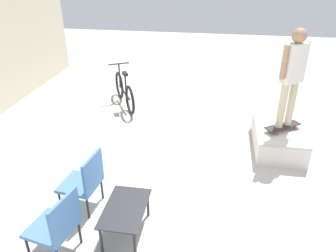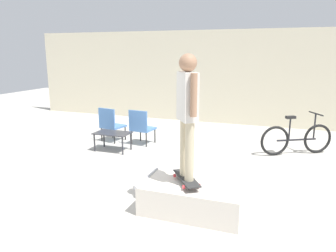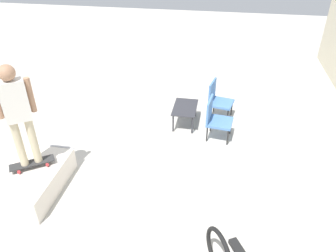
{
  "view_description": "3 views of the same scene",
  "coord_description": "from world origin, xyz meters",
  "px_view_note": "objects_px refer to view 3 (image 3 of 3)",
  "views": [
    {
      "loc": [
        -4.04,
        0.14,
        3.33
      ],
      "look_at": [
        0.63,
        0.9,
        0.86
      ],
      "focal_mm": 35.0,
      "sensor_mm": 36.0,
      "label": 1
    },
    {
      "loc": [
        2.91,
        -5.42,
        2.32
      ],
      "look_at": [
        0.56,
        1.02,
        0.76
      ],
      "focal_mm": 35.0,
      "sensor_mm": 36.0,
      "label": 2
    },
    {
      "loc": [
        5.54,
        1.95,
        4.05
      ],
      "look_at": [
        0.57,
        1.08,
        0.85
      ],
      "focal_mm": 35.0,
      "sensor_mm": 36.0,
      "label": 3
    }
  ],
  "objects_px": {
    "patio_chair_left": "(218,99)",
    "patio_chair_right": "(216,118)",
    "coffee_table": "(185,109)",
    "person_skater": "(17,109)",
    "skateboard_on_ramp": "(32,163)",
    "skate_ramp_box": "(35,180)"
  },
  "relations": [
    {
      "from": "patio_chair_left",
      "to": "patio_chair_right",
      "type": "xyz_separation_m",
      "value": [
        0.87,
        -0.0,
        0.0
      ]
    },
    {
      "from": "coffee_table",
      "to": "patio_chair_right",
      "type": "bearing_deg",
      "value": 59.16
    },
    {
      "from": "person_skater",
      "to": "coffee_table",
      "type": "relative_size",
      "value": 2.1
    },
    {
      "from": "coffee_table",
      "to": "skateboard_on_ramp",
      "type": "bearing_deg",
      "value": -42.32
    },
    {
      "from": "skate_ramp_box",
      "to": "skateboard_on_ramp",
      "type": "bearing_deg",
      "value": -162.96
    },
    {
      "from": "coffee_table",
      "to": "patio_chair_right",
      "type": "distance_m",
      "value": 0.83
    },
    {
      "from": "skate_ramp_box",
      "to": "patio_chair_right",
      "type": "distance_m",
      "value": 3.73
    },
    {
      "from": "skate_ramp_box",
      "to": "coffee_table",
      "type": "height_order",
      "value": "skate_ramp_box"
    },
    {
      "from": "coffee_table",
      "to": "skate_ramp_box",
      "type": "bearing_deg",
      "value": -40.89
    },
    {
      "from": "coffee_table",
      "to": "patio_chair_right",
      "type": "xyz_separation_m",
      "value": [
        0.42,
        0.71,
        0.1
      ]
    },
    {
      "from": "skate_ramp_box",
      "to": "coffee_table",
      "type": "bearing_deg",
      "value": 139.11
    },
    {
      "from": "skateboard_on_ramp",
      "to": "coffee_table",
      "type": "distance_m",
      "value": 3.44
    },
    {
      "from": "person_skater",
      "to": "coffee_table",
      "type": "distance_m",
      "value": 3.63
    },
    {
      "from": "coffee_table",
      "to": "person_skater",
      "type": "bearing_deg",
      "value": -42.32
    },
    {
      "from": "patio_chair_left",
      "to": "patio_chair_right",
      "type": "distance_m",
      "value": 0.87
    },
    {
      "from": "coffee_table",
      "to": "patio_chair_left",
      "type": "distance_m",
      "value": 0.85
    },
    {
      "from": "skateboard_on_ramp",
      "to": "coffee_table",
      "type": "relative_size",
      "value": 0.85
    },
    {
      "from": "patio_chair_right",
      "to": "person_skater",
      "type": "bearing_deg",
      "value": 131.93
    },
    {
      "from": "skate_ramp_box",
      "to": "patio_chair_right",
      "type": "bearing_deg",
      "value": 126.53
    },
    {
      "from": "skate_ramp_box",
      "to": "skateboard_on_ramp",
      "type": "height_order",
      "value": "skateboard_on_ramp"
    },
    {
      "from": "patio_chair_right",
      "to": "skateboard_on_ramp",
      "type": "bearing_deg",
      "value": 131.93
    },
    {
      "from": "coffee_table",
      "to": "patio_chair_left",
      "type": "height_order",
      "value": "patio_chair_left"
    }
  ]
}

